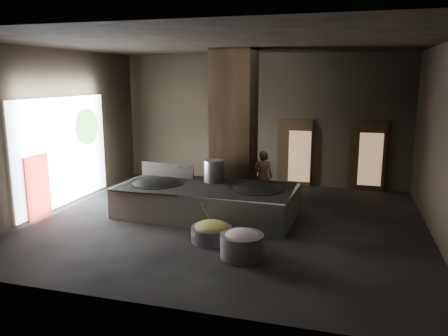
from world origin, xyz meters
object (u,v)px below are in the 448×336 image
(wok_right, at_px, (256,192))
(cook, at_px, (263,177))
(veg_basin, at_px, (212,234))
(meat_basin, at_px, (242,246))
(stock_pot, at_px, (214,171))
(wok_left, at_px, (156,186))
(hearth_platform, at_px, (206,201))

(wok_right, xyz_separation_m, cook, (-0.14, 1.65, 0.04))
(veg_basin, xyz_separation_m, meat_basin, (0.89, -0.70, 0.08))
(wok_right, relative_size, cook, 0.87)
(stock_pot, bearing_deg, meat_basin, -62.98)
(wok_left, relative_size, veg_basin, 1.59)
(hearth_platform, height_order, cook, cook)
(hearth_platform, height_order, wok_left, wok_left)
(veg_basin, bearing_deg, stock_pot, 105.72)
(meat_basin, bearing_deg, wok_right, 95.55)
(cook, height_order, veg_basin, cook)
(wok_left, height_order, meat_basin, wok_left)
(wok_right, distance_m, cook, 1.65)
(hearth_platform, xyz_separation_m, meat_basin, (1.60, -2.48, -0.16))
(hearth_platform, distance_m, stock_pot, 0.91)
(hearth_platform, distance_m, cook, 2.12)
(stock_pot, xyz_separation_m, cook, (1.16, 1.15, -0.34))
(wok_left, relative_size, stock_pot, 2.42)
(wok_left, bearing_deg, veg_basin, -38.72)
(meat_basin, bearing_deg, hearth_platform, 122.75)
(cook, bearing_deg, hearth_platform, 49.16)
(cook, relative_size, meat_basin, 1.74)
(wok_left, bearing_deg, hearth_platform, 1.97)
(cook, bearing_deg, wok_left, 28.01)
(hearth_platform, xyz_separation_m, stock_pot, (0.05, 0.55, 0.72))
(veg_basin, distance_m, meat_basin, 1.14)
(stock_pot, relative_size, cook, 0.39)
(stock_pot, relative_size, veg_basin, 0.66)
(wok_right, relative_size, meat_basin, 1.52)
(cook, bearing_deg, wok_right, 89.46)
(wok_right, height_order, stock_pot, stock_pot)
(stock_pot, bearing_deg, veg_basin, -74.28)
(hearth_platform, relative_size, wok_left, 3.17)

